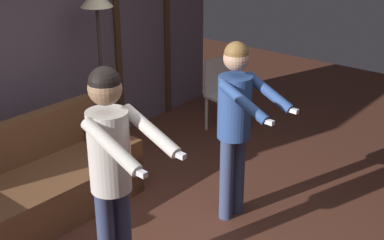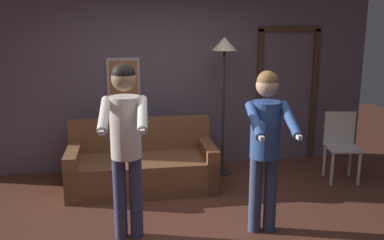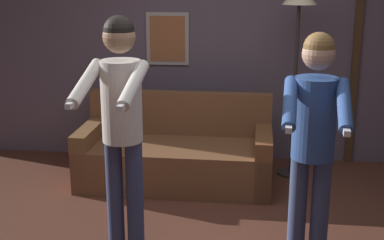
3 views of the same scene
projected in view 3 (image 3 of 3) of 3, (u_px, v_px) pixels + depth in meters
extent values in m
cube|color=#645563|center=(217.00, 44.00, 5.87)|extent=(6.40, 0.06, 2.60)
cube|color=#B7B2A8|center=(168.00, 39.00, 5.86)|extent=(0.47, 0.02, 0.58)
cube|color=#AF643A|center=(167.00, 39.00, 5.85)|extent=(0.39, 0.01, 0.50)
cube|color=#4C331E|center=(355.00, 73.00, 5.76)|extent=(0.08, 0.04, 2.04)
cube|color=brown|center=(175.00, 164.00, 5.37)|extent=(1.92, 0.90, 0.42)
cube|color=brown|center=(180.00, 113.00, 5.59)|extent=(1.90, 0.19, 0.45)
cube|color=brown|center=(91.00, 153.00, 5.45)|extent=(0.18, 0.85, 0.58)
cube|color=brown|center=(263.00, 160.00, 5.25)|extent=(0.18, 0.85, 0.58)
cylinder|color=#332D28|center=(290.00, 173.00, 5.67)|extent=(0.28, 0.28, 0.02)
cylinder|color=#332D28|center=(295.00, 92.00, 5.44)|extent=(0.04, 0.04, 1.74)
cylinder|color=#374068|center=(115.00, 193.00, 4.12)|extent=(0.13, 0.13, 0.86)
cylinder|color=#374068|center=(135.00, 194.00, 4.10)|extent=(0.13, 0.13, 0.86)
cylinder|color=silver|center=(121.00, 101.00, 3.91)|extent=(0.30, 0.30, 0.61)
sphere|color=#9E7556|center=(119.00, 37.00, 3.79)|extent=(0.24, 0.24, 0.24)
sphere|color=black|center=(119.00, 31.00, 3.77)|extent=(0.22, 0.22, 0.22)
cylinder|color=silver|center=(86.00, 83.00, 3.65)|extent=(0.13, 0.54, 0.26)
cube|color=white|center=(72.00, 104.00, 3.44)|extent=(0.05, 0.15, 0.04)
cylinder|color=silver|center=(133.00, 85.00, 3.60)|extent=(0.13, 0.54, 0.26)
cube|color=white|center=(123.00, 106.00, 3.38)|extent=(0.05, 0.15, 0.04)
cylinder|color=#3A476E|center=(297.00, 209.00, 3.89)|extent=(0.13, 0.13, 0.81)
cylinder|color=#3A476E|center=(320.00, 211.00, 3.86)|extent=(0.13, 0.13, 0.81)
cylinder|color=#2D4C8C|center=(314.00, 118.00, 3.69)|extent=(0.30, 0.30, 0.57)
sphere|color=tan|center=(319.00, 54.00, 3.57)|extent=(0.22, 0.22, 0.22)
sphere|color=brown|center=(319.00, 48.00, 3.56)|extent=(0.21, 0.21, 0.21)
cylinder|color=#2D4C8C|center=(290.00, 103.00, 3.46)|extent=(0.14, 0.51, 0.28)
cube|color=white|center=(289.00, 128.00, 3.26)|extent=(0.05, 0.15, 0.04)
cylinder|color=#2D4C8C|center=(344.00, 105.00, 3.39)|extent=(0.14, 0.51, 0.28)
cube|color=white|center=(346.00, 131.00, 3.20)|extent=(0.05, 0.15, 0.04)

